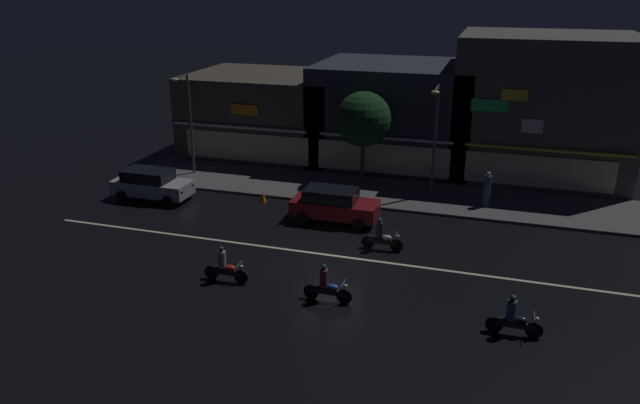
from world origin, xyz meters
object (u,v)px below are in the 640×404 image
parked_car_trailing (334,204)px  motorcycle_opposite_lane (381,237)px  motorcycle_lead (225,267)px  streetlamp_west (188,115)px  streetlamp_mid (435,131)px  parked_car_near_kerb (151,184)px  motorcycle_following (513,318)px  pedestrian_on_sidewalk (487,190)px  motorcycle_trailing_far (326,286)px  traffic_cone (263,197)px

parked_car_trailing → motorcycle_opposite_lane: size_ratio=2.26×
motorcycle_lead → motorcycle_opposite_lane: bearing=-133.8°
streetlamp_west → parked_car_trailing: (10.31, -4.40, -2.95)m
streetlamp_mid → parked_car_near_kerb: (-14.74, -4.45, -2.96)m
streetlamp_west → motorcycle_following: 22.86m
streetlamp_mid → pedestrian_on_sidewalk: (2.98, -0.60, -2.81)m
streetlamp_west → motorcycle_lead: streetlamp_west is taller
streetlamp_mid → motorcycle_following: 13.72m
pedestrian_on_sidewalk → parked_car_trailing: size_ratio=0.44×
streetlamp_mid → motorcycle_trailing_far: bearing=-101.0°
streetlamp_west → motorcycle_following: streetlamp_west is taller
streetlamp_mid → parked_car_near_kerb: bearing=-163.2°
traffic_cone → motorcycle_following: bearing=-36.2°
parked_car_near_kerb → motorcycle_trailing_far: size_ratio=2.26×
motorcycle_trailing_far → streetlamp_west: bearing=-51.4°
pedestrian_on_sidewalk → motorcycle_following: (1.34, -12.02, -0.38)m
motorcycle_opposite_lane → traffic_cone: motorcycle_opposite_lane is taller
pedestrian_on_sidewalk → motorcycle_trailing_far: pedestrian_on_sidewalk is taller
pedestrian_on_sidewalk → parked_car_near_kerb: 18.13m
streetlamp_west → traffic_cone: size_ratio=11.15×
motorcycle_trailing_far → parked_car_trailing: bearing=-82.8°
pedestrian_on_sidewalk → motorcycle_lead: 14.96m
pedestrian_on_sidewalk → motorcycle_trailing_far: 12.87m
streetlamp_west → parked_car_trailing: 11.59m
parked_car_near_kerb → motorcycle_opposite_lane: (13.42, -2.79, -0.24)m
streetlamp_mid → parked_car_trailing: bearing=-133.1°
streetlamp_west → traffic_cone: bearing=-26.6°
motorcycle_opposite_lane → traffic_cone: (-7.37, 4.13, -0.36)m
streetlamp_mid → pedestrian_on_sidewalk: 4.14m
motorcycle_lead → traffic_cone: bearing=-72.6°
parked_car_trailing → motorcycle_trailing_far: 7.96m
streetlamp_mid → motorcycle_following: (4.32, -12.62, -3.19)m
pedestrian_on_sidewalk → motorcycle_following: bearing=48.7°
parked_car_trailing → traffic_cone: (-4.41, 1.45, -0.59)m
traffic_cone → parked_car_trailing: bearing=-18.2°
parked_car_trailing → motorcycle_opposite_lane: (2.96, -2.67, -0.24)m
motorcycle_trailing_far → traffic_cone: bearing=-62.1°
pedestrian_on_sidewalk → motorcycle_lead: (-9.72, -11.36, -0.38)m
parked_car_near_kerb → motorcycle_opposite_lane: size_ratio=2.26×
motorcycle_opposite_lane → motorcycle_trailing_far: same height
motorcycle_opposite_lane → motorcycle_lead: bearing=-138.6°
parked_car_trailing → motorcycle_trailing_far: size_ratio=2.26×
motorcycle_opposite_lane → pedestrian_on_sidewalk: bearing=57.4°
streetlamp_west → parked_car_trailing: bearing=-23.1°
motorcycle_following → motorcycle_opposite_lane: bearing=-41.4°
streetlamp_mid → motorcycle_lead: (-6.74, -11.97, -3.19)m
parked_car_trailing → motorcycle_opposite_lane: bearing=-42.1°
parked_car_trailing → pedestrian_on_sidewalk: bearing=28.6°
motorcycle_following → motorcycle_trailing_far: same height
streetlamp_mid → parked_car_near_kerb: size_ratio=1.43×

